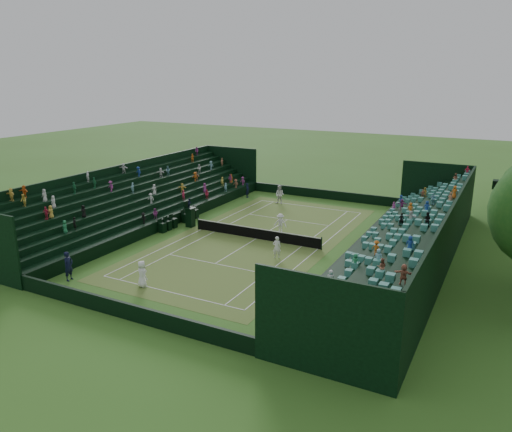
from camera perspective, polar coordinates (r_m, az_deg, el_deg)
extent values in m
plane|color=#3A6A21|center=(41.69, 0.00, -2.64)|extent=(160.00, 160.00, 0.00)
cube|color=#407F2A|center=(41.69, 0.00, -2.64)|extent=(12.97, 26.77, 0.01)
cube|color=black|center=(55.58, 7.64, 2.50)|extent=(17.17, 0.20, 1.00)
cube|color=black|center=(29.43, -14.78, -10.40)|extent=(17.17, 0.20, 1.00)
cube|color=black|center=(38.54, 11.26, -3.76)|extent=(0.20, 31.77, 1.00)
cube|color=black|center=(45.92, -9.42, -0.45)|extent=(0.20, 31.77, 1.00)
cube|color=black|center=(38.42, 11.98, -3.87)|extent=(0.80, 32.00, 1.00)
cube|color=black|center=(38.16, 13.15, -3.72)|extent=(0.80, 32.00, 1.45)
cube|color=black|center=(37.91, 14.34, -3.57)|extent=(0.80, 32.00, 1.90)
cube|color=black|center=(37.68, 15.55, -3.42)|extent=(0.80, 32.00, 2.35)
cube|color=black|center=(37.47, 16.76, -3.27)|extent=(0.80, 32.00, 2.80)
cube|color=black|center=(37.27, 17.99, -3.11)|extent=(0.80, 32.00, 3.25)
cube|color=black|center=(37.10, 19.24, -2.95)|extent=(0.80, 32.00, 3.70)
cube|color=black|center=(36.94, 20.49, -2.78)|extent=(0.80, 32.00, 4.15)
cube|color=black|center=(36.78, 21.31, -2.33)|extent=(0.20, 32.00, 4.90)
cube|color=black|center=(46.22, -9.91, -0.36)|extent=(0.80, 32.00, 1.00)
cube|color=black|center=(46.63, -10.71, 0.03)|extent=(0.80, 32.00, 1.45)
cube|color=black|center=(47.06, -11.49, 0.42)|extent=(0.80, 32.00, 1.90)
cube|color=black|center=(47.50, -12.25, 0.80)|extent=(0.80, 32.00, 2.35)
cube|color=black|center=(47.95, -13.01, 1.17)|extent=(0.80, 32.00, 2.80)
cube|color=black|center=(48.41, -13.74, 1.54)|extent=(0.80, 32.00, 3.25)
cube|color=black|center=(48.88, -14.47, 1.90)|extent=(0.80, 32.00, 3.70)
cube|color=black|center=(49.35, -15.18, 2.25)|extent=(0.80, 32.00, 4.15)
cube|color=black|center=(49.61, -15.64, 2.73)|extent=(0.20, 32.00, 4.90)
cylinder|color=black|center=(44.39, -6.63, -0.87)|extent=(0.10, 0.10, 1.06)
cylinder|color=black|center=(39.31, 7.50, -3.14)|extent=(0.10, 0.10, 1.06)
cube|color=black|center=(41.55, 0.00, -2.04)|extent=(11.57, 0.02, 0.86)
cube|color=white|center=(41.41, 0.00, -1.42)|extent=(11.57, 0.04, 0.07)
cylinder|color=black|center=(52.35, 25.45, 1.36)|extent=(0.16, 0.16, 3.00)
cylinder|color=black|center=(52.33, 27.08, 1.15)|extent=(0.16, 0.16, 3.00)
cube|color=black|center=(51.96, 26.50, 3.17)|extent=(2.00, 1.00, 0.80)
cube|color=black|center=(45.20, -7.52, -0.18)|extent=(0.65, 0.65, 1.68)
cube|color=black|center=(44.96, -7.56, 0.90)|extent=(0.84, 0.84, 0.09)
cube|color=black|center=(45.07, -7.92, 1.35)|extent=(0.07, 0.84, 0.65)
imported|color=black|center=(44.84, -7.58, 1.49)|extent=(0.33, 0.42, 0.87)
cube|color=black|center=(44.04, -10.65, -1.33)|extent=(0.53, 0.53, 0.85)
cube|color=black|center=(44.05, -10.96, -0.62)|extent=(0.06, 0.53, 0.53)
cube|color=black|center=(44.64, -10.02, -1.06)|extent=(0.53, 0.53, 0.85)
cube|color=black|center=(44.65, -10.33, -0.36)|extent=(0.06, 0.53, 0.53)
cube|color=black|center=(45.25, -9.41, -0.80)|extent=(0.53, 0.53, 0.85)
cube|color=black|center=(45.25, -9.71, -0.11)|extent=(0.06, 0.53, 0.53)
cube|color=black|center=(46.63, -8.09, -0.23)|extent=(0.53, 0.53, 0.85)
cube|color=black|center=(46.64, -8.38, 0.43)|extent=(0.06, 0.53, 0.53)
cube|color=black|center=(47.25, -7.52, 0.01)|extent=(0.53, 0.53, 0.85)
cube|color=black|center=(47.26, -7.81, 0.66)|extent=(0.06, 0.53, 0.53)
cube|color=black|center=(47.88, -6.98, 0.24)|extent=(0.53, 0.53, 0.85)
cube|color=black|center=(47.89, -7.26, 0.89)|extent=(0.06, 0.53, 0.53)
imported|color=white|center=(33.13, -12.90, -6.47)|extent=(1.01, 0.84, 1.77)
imported|color=white|center=(37.27, 2.39, -3.57)|extent=(0.74, 0.67, 1.70)
imported|color=white|center=(52.70, 2.73, 2.44)|extent=(1.01, 0.81, 2.00)
imported|color=white|center=(43.07, 2.80, -0.84)|extent=(1.21, 0.83, 1.73)
imported|color=black|center=(55.47, -0.97, 2.96)|extent=(0.51, 0.67, 1.64)
imported|color=black|center=(35.52, -20.64, -5.37)|extent=(0.55, 0.78, 2.00)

